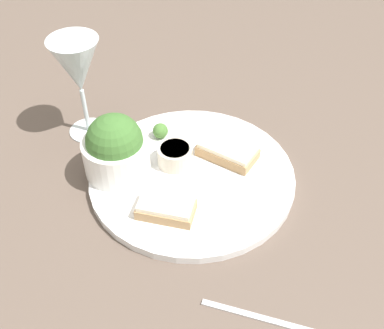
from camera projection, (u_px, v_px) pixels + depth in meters
The scene contains 9 objects.
ground_plane at pixel (192, 179), 0.81m from camera, with size 4.00×4.00×0.00m, color brown.
dinner_plate at pixel (192, 176), 0.80m from camera, with size 0.34×0.34×0.01m.
salad_bowl at pixel (116, 148), 0.77m from camera, with size 0.11×0.11×0.11m.
sauce_ramekin at pixel (175, 154), 0.80m from camera, with size 0.06×0.06×0.03m.
cheese_toast_near at pixel (227, 151), 0.82m from camera, with size 0.11×0.10×0.03m.
cheese_toast_far at pixel (166, 208), 0.73m from camera, with size 0.10×0.07×0.03m.
wine_glass at pixel (77, 69), 0.81m from camera, with size 0.09×0.09×0.19m.
garnish at pixel (160, 131), 0.86m from camera, with size 0.03×0.03×0.03m.
fork at pixel (272, 320), 0.62m from camera, with size 0.18×0.07×0.01m.
Camera 1 is at (0.04, 0.56, 0.58)m, focal length 45.00 mm.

